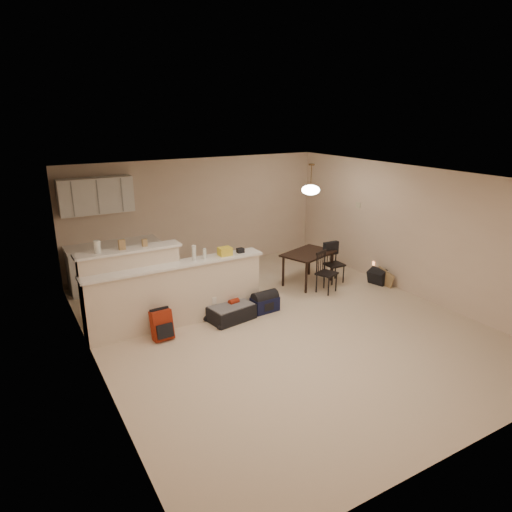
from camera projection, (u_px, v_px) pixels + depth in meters
room at (283, 255)px, 7.40m from camera, size 7.00×7.02×2.50m
breakfast_bar at (161, 292)px, 7.57m from camera, size 3.08×0.58×1.39m
upper_cabinets at (96, 196)px, 8.89m from camera, size 1.40×0.34×0.70m
kitchen_counter at (115, 266)px, 9.32m from camera, size 1.80×0.60×0.90m
thermostat at (358, 205)px, 10.02m from camera, size 0.02×0.12×0.12m
jar at (97, 247)px, 6.98m from camera, size 0.10×0.10×0.20m
cereal_box at (122, 245)px, 7.16m from camera, size 0.10×0.07×0.16m
small_box at (145, 243)px, 7.34m from camera, size 0.08×0.06×0.12m
bottle_a at (194, 253)px, 7.59m from camera, size 0.07×0.07×0.26m
bottle_b at (205, 254)px, 7.69m from camera, size 0.06×0.06×0.18m
bag_lump at (225, 251)px, 7.88m from camera, size 0.22×0.18×0.14m
pouch at (240, 250)px, 8.03m from camera, size 0.12×0.10×0.08m
dining_table at (308, 256)px, 9.47m from camera, size 1.26×1.03×0.68m
pendant_lamp at (311, 189)px, 9.05m from camera, size 0.36×0.36×0.62m
dining_chair_near at (327, 272)px, 9.06m from camera, size 0.46×0.45×0.83m
dining_chair_far at (334, 263)px, 9.60m from camera, size 0.37×0.35×0.83m
suitcase at (231, 313)px, 7.93m from camera, size 0.84×0.61×0.26m
red_backpack at (162, 325)px, 7.23m from camera, size 0.33×0.21×0.48m
navy_duffel at (265, 304)px, 8.26m from camera, size 0.51×0.30×0.27m
black_daypack at (378, 277)px, 9.56m from camera, size 0.33×0.40×0.31m
cardboard_sheet at (385, 278)px, 9.45m from camera, size 0.03×0.44×0.34m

